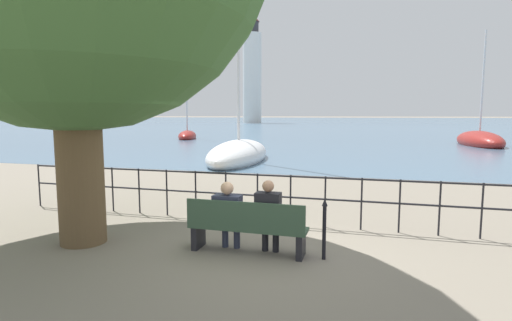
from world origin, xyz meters
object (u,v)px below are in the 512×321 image
(closed_umbrella, at_px, (324,226))
(seated_person_right, at_px, (269,214))
(sailboat_1, at_px, (239,154))
(harbor_lighthouse, at_px, (252,73))
(sailboat_2, at_px, (187,135))
(park_bench, at_px, (247,228))
(sailboat_0, at_px, (479,141))
(seated_person_left, at_px, (228,212))

(closed_umbrella, bearing_deg, seated_person_right, -179.66)
(closed_umbrella, bearing_deg, sailboat_1, 113.98)
(closed_umbrella, relative_size, harbor_lighthouse, 0.03)
(closed_umbrella, relative_size, sailboat_2, 0.10)
(park_bench, xyz_separation_m, sailboat_0, (9.85, 27.22, -0.11))
(park_bench, relative_size, closed_umbrella, 2.02)
(seated_person_left, xyz_separation_m, sailboat_0, (10.20, 27.14, -0.32))
(seated_person_left, distance_m, sailboat_0, 29.00)
(sailboat_0, bearing_deg, sailboat_2, 172.58)
(sailboat_0, relative_size, sailboat_2, 0.92)
(park_bench, xyz_separation_m, closed_umbrella, (1.26, 0.08, 0.11))
(seated_person_left, height_order, harbor_lighthouse, harbor_lighthouse)
(seated_person_left, distance_m, closed_umbrella, 1.61)
(sailboat_2, bearing_deg, sailboat_1, -76.34)
(closed_umbrella, height_order, harbor_lighthouse, harbor_lighthouse)
(seated_person_right, bearing_deg, sailboat_2, 117.91)
(seated_person_right, xyz_separation_m, sailboat_1, (-4.67, 12.54, -0.33))
(park_bench, distance_m, sailboat_2, 32.34)
(seated_person_right, relative_size, closed_umbrella, 1.26)
(park_bench, height_order, sailboat_0, sailboat_0)
(sailboat_1, relative_size, sailboat_2, 1.36)
(closed_umbrella, distance_m, sailboat_1, 13.72)
(seated_person_right, distance_m, sailboat_1, 13.39)
(park_bench, relative_size, harbor_lighthouse, 0.07)
(sailboat_1, bearing_deg, sailboat_2, 117.19)
(park_bench, relative_size, seated_person_left, 1.68)
(park_bench, height_order, harbor_lighthouse, harbor_lighthouse)
(seated_person_left, distance_m, seated_person_right, 0.70)
(sailboat_1, bearing_deg, seated_person_left, -78.36)
(park_bench, xyz_separation_m, harbor_lighthouse, (-29.14, 99.22, 13.14))
(seated_person_left, relative_size, seated_person_right, 0.95)
(seated_person_right, bearing_deg, park_bench, -167.31)
(harbor_lighthouse, bearing_deg, sailboat_1, -74.01)
(sailboat_0, height_order, sailboat_1, sailboat_1)
(seated_person_left, height_order, seated_person_right, seated_person_right)
(park_bench, bearing_deg, closed_umbrella, 3.84)
(harbor_lighthouse, bearing_deg, sailboat_0, -61.56)
(seated_person_right, distance_m, closed_umbrella, 0.92)
(seated_person_left, bearing_deg, seated_person_right, -0.00)
(closed_umbrella, relative_size, sailboat_1, 0.07)
(seated_person_right, relative_size, sailboat_2, 0.13)
(closed_umbrella, relative_size, sailboat_0, 0.11)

